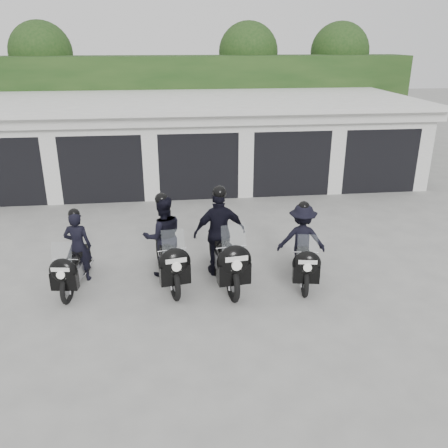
{
  "coord_description": "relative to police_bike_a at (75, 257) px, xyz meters",
  "views": [
    {
      "loc": [
        -0.96,
        -9.59,
        5.01
      ],
      "look_at": [
        0.23,
        0.42,
        1.05
      ],
      "focal_mm": 38.0,
      "sensor_mm": 36.0,
      "label": 1
    }
  ],
  "objects": [
    {
      "name": "ground",
      "position": [
        3.04,
        0.16,
        -0.68
      ],
      "size": [
        80.0,
        80.0,
        0.0
      ],
      "primitive_type": "plane",
      "color": "gray",
      "rests_on": "ground"
    },
    {
      "name": "background_vegetation",
      "position": [
        3.41,
        13.07,
        2.09
      ],
      "size": [
        20.0,
        3.9,
        5.8
      ],
      "color": "#1A3714",
      "rests_on": "ground"
    },
    {
      "name": "garage_block",
      "position": [
        3.04,
        8.21,
        0.74
      ],
      "size": [
        16.4,
        6.8,
        2.96
      ],
      "color": "white",
      "rests_on": "ground"
    },
    {
      "name": "police_bike_d",
      "position": [
        4.92,
        -0.16,
        0.08
      ],
      "size": [
        1.15,
        2.03,
        1.78
      ],
      "rotation": [
        0.0,
        0.0,
        -0.17
      ],
      "color": "black",
      "rests_on": "ground"
    },
    {
      "name": "police_bike_c",
      "position": [
        3.15,
        0.01,
        0.22
      ],
      "size": [
        1.24,
        2.46,
        2.14
      ],
      "rotation": [
        0.0,
        0.0,
        0.12
      ],
      "color": "black",
      "rests_on": "ground"
    },
    {
      "name": "police_bike_b",
      "position": [
        1.92,
        0.11,
        0.16
      ],
      "size": [
        1.09,
        2.27,
        2.0
      ],
      "rotation": [
        0.0,
        0.0,
        0.19
      ],
      "color": "black",
      "rests_on": "ground"
    },
    {
      "name": "police_bike_a",
      "position": [
        0.0,
        0.0,
        0.0
      ],
      "size": [
        0.75,
        1.97,
        1.72
      ],
      "rotation": [
        0.0,
        0.0,
        -0.13
      ],
      "color": "black",
      "rests_on": "ground"
    }
  ]
}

